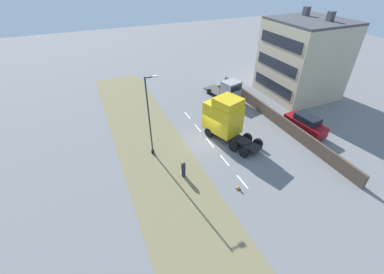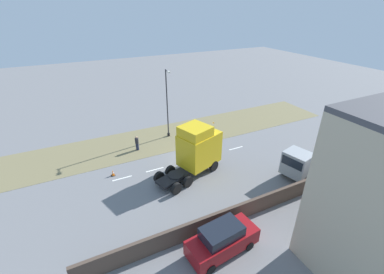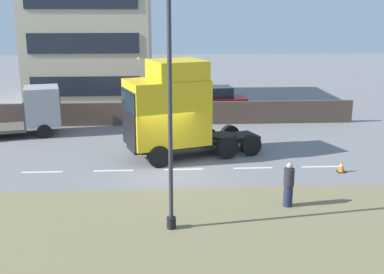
% 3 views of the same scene
% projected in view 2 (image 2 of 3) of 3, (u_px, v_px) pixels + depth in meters
% --- Properties ---
extents(ground_plane, '(120.00, 120.00, 0.00)m').
position_uv_depth(ground_plane, '(191.00, 160.00, 26.68)').
color(ground_plane, slate).
rests_on(ground_plane, ground).
extents(grass_verge, '(7.00, 44.00, 0.01)m').
position_uv_depth(grass_verge, '(169.00, 136.00, 31.46)').
color(grass_verge, olive).
rests_on(grass_verge, ground).
extents(lane_markings, '(0.16, 14.60, 0.00)m').
position_uv_depth(lane_markings, '(184.00, 162.00, 26.41)').
color(lane_markings, white).
rests_on(lane_markings, ground).
extents(boundary_wall, '(0.25, 24.00, 1.45)m').
position_uv_depth(boundary_wall, '(243.00, 210.00, 19.18)').
color(boundary_wall, '#4C3D33').
rests_on(boundary_wall, ground).
extents(lorry_cab, '(4.56, 7.01, 4.92)m').
position_uv_depth(lorry_cab, '(197.00, 149.00, 24.00)').
color(lorry_cab, black).
rests_on(lorry_cab, ground).
extents(flatbed_truck, '(3.45, 5.84, 2.79)m').
position_uv_depth(flatbed_truck, '(299.00, 164.00, 23.44)').
color(flatbed_truck, '#999EA3').
rests_on(flatbed_truck, ground).
extents(parked_car, '(2.36, 4.94, 2.13)m').
position_uv_depth(parked_car, '(222.00, 240.00, 16.42)').
color(parked_car, maroon).
rests_on(parked_car, ground).
extents(lamp_post, '(1.27, 0.31, 8.15)m').
position_uv_depth(lamp_post, '(168.00, 107.00, 29.77)').
color(lamp_post, black).
rests_on(lamp_post, ground).
extents(pedestrian, '(0.39, 0.39, 1.69)m').
position_uv_depth(pedestrian, '(137.00, 143.00, 28.20)').
color(pedestrian, '#1E233D').
rests_on(pedestrian, ground).
extents(traffic_cone_lead, '(0.36, 0.36, 0.58)m').
position_uv_depth(traffic_cone_lead, '(113.00, 173.00, 24.17)').
color(traffic_cone_lead, black).
rests_on(traffic_cone_lead, ground).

